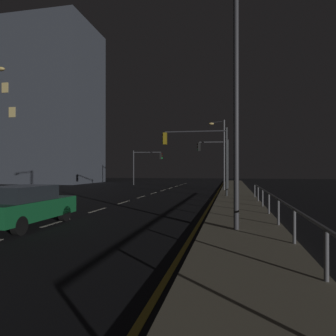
{
  "coord_description": "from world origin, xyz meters",
  "views": [
    {
      "loc": [
        7.03,
        -2.26,
        2.18
      ],
      "look_at": [
        0.23,
        30.41,
        2.36
      ],
      "focal_mm": 32.54,
      "sensor_mm": 36.0,
      "label": 1
    }
  ],
  "objects_px": {
    "traffic_light_far_right": "(147,161)",
    "street_lamp_corner": "(228,86)",
    "building_distant": "(38,106)",
    "street_lamp_across_street": "(222,148)",
    "car": "(25,205)",
    "traffic_light_near_right": "(214,154)",
    "traffic_light_overhead_east": "(197,147)"
  },
  "relations": [
    {
      "from": "traffic_light_far_right",
      "to": "building_distant",
      "type": "distance_m",
      "value": 22.01
    },
    {
      "from": "street_lamp_across_street",
      "to": "building_distant",
      "type": "xyz_separation_m",
      "value": [
        -30.35,
        13.74,
        8.37
      ]
    },
    {
      "from": "car",
      "to": "traffic_light_near_right",
      "type": "relative_size",
      "value": 0.83
    },
    {
      "from": "traffic_light_far_right",
      "to": "traffic_light_overhead_east",
      "type": "relative_size",
      "value": 0.92
    },
    {
      "from": "car",
      "to": "traffic_light_far_right",
      "type": "relative_size",
      "value": 0.9
    },
    {
      "from": "traffic_light_near_right",
      "to": "street_lamp_across_street",
      "type": "xyz_separation_m",
      "value": [
        0.85,
        -2.42,
        0.52
      ]
    },
    {
      "from": "street_lamp_across_street",
      "to": "building_distant",
      "type": "distance_m",
      "value": 34.35
    },
    {
      "from": "traffic_light_near_right",
      "to": "street_lamp_corner",
      "type": "height_order",
      "value": "street_lamp_corner"
    },
    {
      "from": "car",
      "to": "street_lamp_corner",
      "type": "relative_size",
      "value": 0.54
    },
    {
      "from": "traffic_light_near_right",
      "to": "traffic_light_overhead_east",
      "type": "xyz_separation_m",
      "value": [
        -0.82,
        -9.66,
        0.09
      ]
    },
    {
      "from": "traffic_light_overhead_east",
      "to": "building_distant",
      "type": "distance_m",
      "value": 36.6
    },
    {
      "from": "car",
      "to": "street_lamp_across_street",
      "type": "height_order",
      "value": "street_lamp_across_street"
    },
    {
      "from": "building_distant",
      "to": "street_lamp_corner",
      "type": "bearing_deg",
      "value": -47.8
    },
    {
      "from": "car",
      "to": "traffic_light_near_right",
      "type": "height_order",
      "value": "traffic_light_near_right"
    },
    {
      "from": "car",
      "to": "street_lamp_across_street",
      "type": "distance_m",
      "value": 22.31
    },
    {
      "from": "traffic_light_far_right",
      "to": "street_lamp_across_street",
      "type": "bearing_deg",
      "value": -43.41
    },
    {
      "from": "car",
      "to": "building_distant",
      "type": "height_order",
      "value": "building_distant"
    },
    {
      "from": "traffic_light_far_right",
      "to": "street_lamp_corner",
      "type": "xyz_separation_m",
      "value": [
        11.57,
        -30.8,
        1.57
      ]
    },
    {
      "from": "traffic_light_near_right",
      "to": "building_distant",
      "type": "distance_m",
      "value": 32.82
    },
    {
      "from": "traffic_light_near_right",
      "to": "street_lamp_across_street",
      "type": "distance_m",
      "value": 2.62
    },
    {
      "from": "traffic_light_near_right",
      "to": "traffic_light_overhead_east",
      "type": "relative_size",
      "value": 1.0
    },
    {
      "from": "traffic_light_overhead_east",
      "to": "traffic_light_near_right",
      "type": "bearing_deg",
      "value": 85.13
    },
    {
      "from": "street_lamp_corner",
      "to": "traffic_light_far_right",
      "type": "bearing_deg",
      "value": 110.58
    },
    {
      "from": "car",
      "to": "traffic_light_far_right",
      "type": "bearing_deg",
      "value": 97.29
    },
    {
      "from": "street_lamp_corner",
      "to": "car",
      "type": "bearing_deg",
      "value": -177.73
    },
    {
      "from": "traffic_light_far_right",
      "to": "street_lamp_corner",
      "type": "height_order",
      "value": "street_lamp_corner"
    },
    {
      "from": "street_lamp_across_street",
      "to": "building_distant",
      "type": "height_order",
      "value": "building_distant"
    },
    {
      "from": "traffic_light_far_right",
      "to": "building_distant",
      "type": "height_order",
      "value": "building_distant"
    },
    {
      "from": "car",
      "to": "street_lamp_corner",
      "type": "height_order",
      "value": "street_lamp_corner"
    },
    {
      "from": "traffic_light_far_right",
      "to": "street_lamp_across_street",
      "type": "height_order",
      "value": "street_lamp_across_street"
    },
    {
      "from": "traffic_light_overhead_east",
      "to": "building_distant",
      "type": "xyz_separation_m",
      "value": [
        -28.67,
        20.97,
        8.79
      ]
    },
    {
      "from": "traffic_light_overhead_east",
      "to": "street_lamp_corner",
      "type": "relative_size",
      "value": 0.65
    }
  ]
}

